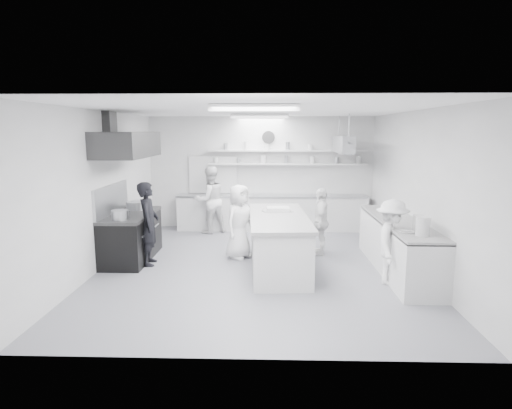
{
  "coord_description": "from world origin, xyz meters",
  "views": [
    {
      "loc": [
        0.21,
        -8.12,
        2.61
      ],
      "look_at": [
        -0.05,
        0.6,
        1.12
      ],
      "focal_mm": 30.25,
      "sensor_mm": 36.0,
      "label": 1
    }
  ],
  "objects_px": {
    "prep_island": "(278,243)",
    "cook_stove": "(148,224)",
    "stove": "(131,238)",
    "back_counter": "(272,213)",
    "right_counter": "(398,247)",
    "cook_back": "(210,200)"
  },
  "relations": [
    {
      "from": "back_counter",
      "to": "prep_island",
      "type": "relative_size",
      "value": 1.87
    },
    {
      "from": "cook_stove",
      "to": "cook_back",
      "type": "relative_size",
      "value": 0.95
    },
    {
      "from": "prep_island",
      "to": "cook_stove",
      "type": "relative_size",
      "value": 1.62
    },
    {
      "from": "stove",
      "to": "cook_back",
      "type": "relative_size",
      "value": 1.04
    },
    {
      "from": "stove",
      "to": "prep_island",
      "type": "bearing_deg",
      "value": -9.58
    },
    {
      "from": "cook_back",
      "to": "prep_island",
      "type": "bearing_deg",
      "value": 88.89
    },
    {
      "from": "back_counter",
      "to": "right_counter",
      "type": "height_order",
      "value": "right_counter"
    },
    {
      "from": "cook_stove",
      "to": "cook_back",
      "type": "xyz_separation_m",
      "value": [
        0.84,
        2.73,
        0.04
      ]
    },
    {
      "from": "right_counter",
      "to": "prep_island",
      "type": "height_order",
      "value": "prep_island"
    },
    {
      "from": "cook_stove",
      "to": "prep_island",
      "type": "bearing_deg",
      "value": -102.1
    },
    {
      "from": "right_counter",
      "to": "back_counter",
      "type": "bearing_deg",
      "value": 124.65
    },
    {
      "from": "stove",
      "to": "prep_island",
      "type": "xyz_separation_m",
      "value": [
        3.0,
        -0.51,
        0.04
      ]
    },
    {
      "from": "prep_island",
      "to": "cook_back",
      "type": "height_order",
      "value": "cook_back"
    },
    {
      "from": "cook_stove",
      "to": "cook_back",
      "type": "distance_m",
      "value": 2.85
    },
    {
      "from": "back_counter",
      "to": "cook_stove",
      "type": "relative_size",
      "value": 3.04
    },
    {
      "from": "back_counter",
      "to": "cook_back",
      "type": "xyz_separation_m",
      "value": [
        -1.6,
        -0.4,
        0.4
      ]
    },
    {
      "from": "right_counter",
      "to": "cook_stove",
      "type": "relative_size",
      "value": 2.01
    },
    {
      "from": "stove",
      "to": "back_counter",
      "type": "distance_m",
      "value": 4.03
    },
    {
      "from": "stove",
      "to": "prep_island",
      "type": "relative_size",
      "value": 0.67
    },
    {
      "from": "cook_stove",
      "to": "stove",
      "type": "bearing_deg",
      "value": 46.27
    },
    {
      "from": "stove",
      "to": "back_counter",
      "type": "relative_size",
      "value": 0.36
    },
    {
      "from": "prep_island",
      "to": "cook_stove",
      "type": "bearing_deg",
      "value": 173.02
    }
  ]
}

